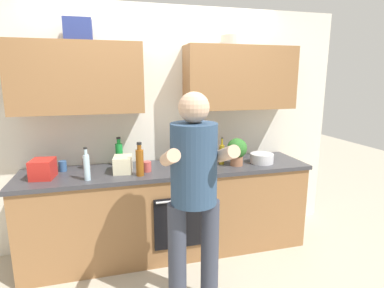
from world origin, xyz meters
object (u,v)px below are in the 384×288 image
Objects in this scene: potted_herb at (237,150)px; bottle_hotsauce at (210,151)px; mixing_bowl at (262,158)px; cup_stoneware at (86,163)px; grocery_bag_rice at (123,164)px; person_standing at (194,187)px; bottle_water at (87,166)px; bottle_syrup at (140,161)px; bottle_oil at (222,154)px; grocery_bag_crisps at (43,169)px; cup_tea at (63,166)px; knife_block at (187,152)px; cup_ceramic at (147,167)px; bottle_soda at (119,154)px.

bottle_hotsauce is at bearing 137.38° from potted_herb.
cup_stoneware is at bearing 171.67° from mixing_bowl.
potted_herb is 1.14m from grocery_bag_rice.
bottle_water is (-0.78, 0.66, 0.03)m from person_standing.
bottle_syrup is 2.96× the size of cup_stoneware.
bottle_oil is 0.90× the size of bottle_syrup.
grocery_bag_rice is (-1.42, 0.04, 0.03)m from mixing_bowl.
potted_herb is at bearing -3.29° from grocery_bag_rice.
bottle_hotsauce is at bearing 4.88° from grocery_bag_crisps.
bottle_syrup reaches higher than potted_herb.
grocery_bag_rice is at bearing 119.88° from person_standing.
bottle_syrup is at bearing -159.29° from bottle_hotsauce.
cup_tea is 0.45× the size of grocery_bag_rice.
knife_block is (0.99, 0.35, -0.01)m from bottle_water.
knife_block is (-0.75, 0.23, 0.06)m from mixing_bowl.
bottle_hotsauce is (0.44, 0.96, 0.02)m from person_standing.
bottle_oil is 1.30× the size of grocery_bag_crisps.
knife_block reaches higher than cup_ceramic.
grocery_bag_crisps is at bearing -160.54° from bottle_soda.
mixing_bowl is at bearing -8.56° from bottle_oil.
bottle_hotsauce is at bearing 8.67° from grocery_bag_rice.
grocery_bag_crisps reaches higher than cup_tea.
bottle_oil is 2.90× the size of cup_ceramic.
bottle_syrup reaches higher than grocery_bag_crisps.
bottle_syrup is at bearing -25.53° from cup_tea.
bottle_soda is 1.36× the size of grocery_bag_crisps.
knife_block is at bearing -4.01° from bottle_soda.
knife_block is 0.52m from potted_herb.
bottle_syrup reaches higher than cup_ceramic.
cup_tea is at bearing 164.02° from cup_ceramic.
cup_ceramic is 1.20m from mixing_bowl.
grocery_bag_crisps is (-1.17, 0.82, -0.01)m from person_standing.
bottle_water reaches higher than potted_herb.
grocery_bag_rice is (0.31, 0.16, -0.05)m from bottle_water.
bottle_oil reaches higher than bottle_hotsauce.
bottle_water is (-0.29, -0.40, 0.00)m from bottle_soda.
knife_block is at bearing 7.82° from grocery_bag_crisps.
bottle_soda is at bearing 167.89° from bottle_oil.
person_standing is 1.44m from cup_tea.
grocery_bag_crisps reaches higher than mixing_bowl.
potted_herb is (-0.29, -0.02, 0.11)m from mixing_bowl.
knife_block reaches higher than bottle_oil.
knife_block is at bearing 19.52° from bottle_water.
bottle_soda is (-0.17, 0.39, -0.01)m from bottle_syrup.
person_standing is at bearing -51.80° from cup_stoneware.
bottle_syrup is at bearing -10.26° from grocery_bag_crisps.
potted_herb is (0.99, 0.09, 0.02)m from bottle_syrup.
cup_stoneware is at bearing 94.55° from bottle_water.
cup_ceramic is at bearing -15.98° from cup_tea.
potted_herb is at bearing -14.78° from bottle_soda.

